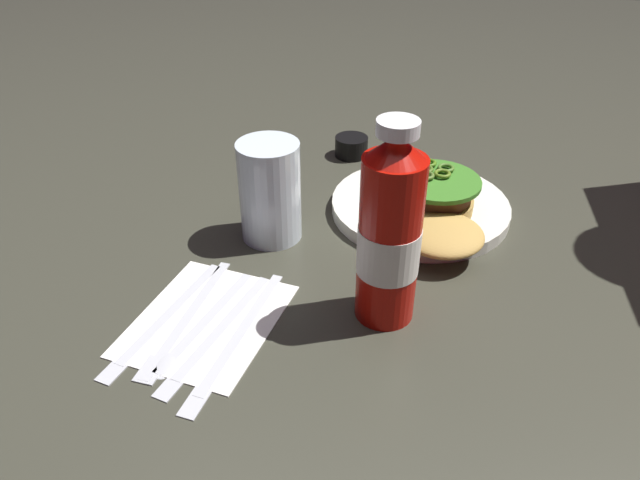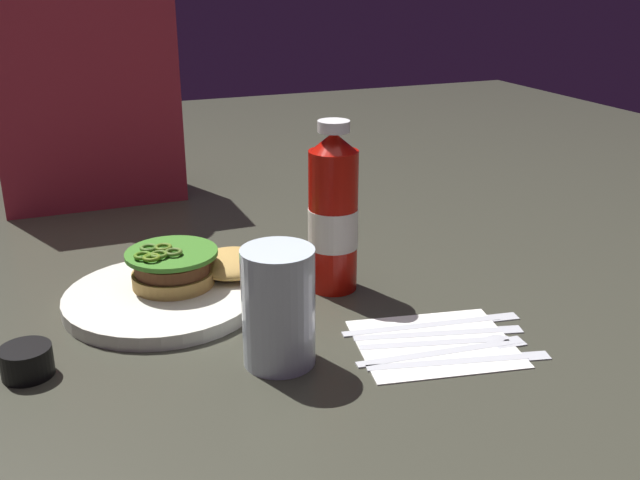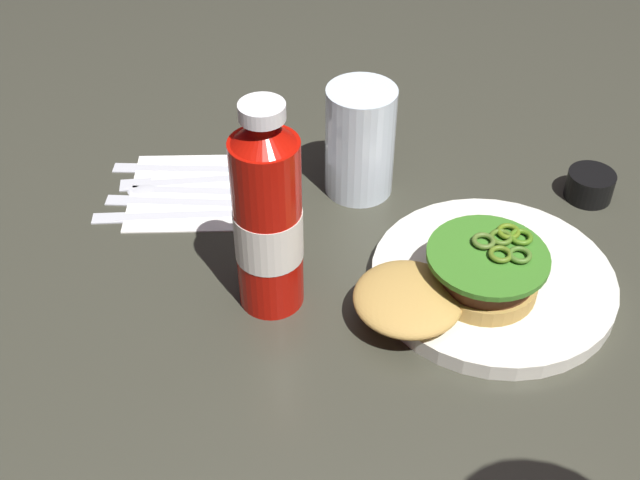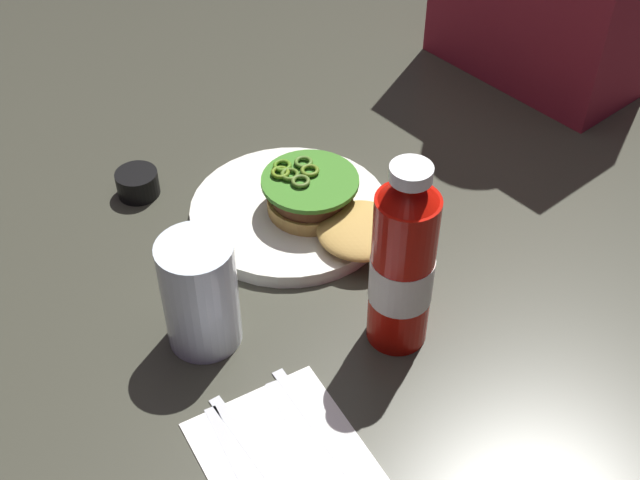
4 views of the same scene
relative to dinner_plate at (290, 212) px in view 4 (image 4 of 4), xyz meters
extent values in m
plane|color=#36362B|center=(0.02, -0.05, -0.01)|extent=(3.00, 3.00, 0.00)
cylinder|color=silver|center=(0.00, 0.00, 0.00)|extent=(0.25, 0.25, 0.02)
cylinder|color=#B18943|center=(0.02, 0.02, 0.02)|extent=(0.10, 0.10, 0.02)
cylinder|color=#512D19|center=(0.02, 0.02, 0.03)|extent=(0.10, 0.10, 0.02)
cylinder|color=red|center=(0.02, 0.02, 0.05)|extent=(0.09, 0.09, 0.01)
cylinder|color=#357120|center=(0.02, 0.02, 0.05)|extent=(0.12, 0.12, 0.01)
torus|color=#537317|center=(-0.01, 0.00, 0.06)|extent=(0.02, 0.02, 0.01)
torus|color=#446C23|center=(-0.01, 0.03, 0.06)|extent=(0.02, 0.02, 0.01)
torus|color=#447217|center=(-0.02, 0.01, 0.06)|extent=(0.02, 0.02, 0.01)
torus|color=#4B6726|center=(0.02, 0.00, 0.06)|extent=(0.02, 0.02, 0.01)
torus|color=#4F6C1B|center=(0.01, 0.02, 0.06)|extent=(0.02, 0.02, 0.01)
torus|color=#46681D|center=(0.00, 0.00, 0.06)|extent=(0.02, 0.02, 0.01)
ellipsoid|color=#B18943|center=(0.10, 0.03, 0.02)|extent=(0.10, 0.10, 0.03)
cylinder|color=#B40E06|center=(0.22, -0.03, 0.08)|extent=(0.06, 0.06, 0.19)
cone|color=#B40E06|center=(0.22, -0.03, 0.19)|extent=(0.06, 0.06, 0.02)
cylinder|color=white|center=(0.22, -0.03, 0.21)|extent=(0.04, 0.04, 0.01)
cylinder|color=white|center=(0.22, -0.03, 0.08)|extent=(0.07, 0.07, 0.05)
cylinder|color=silver|center=(0.09, -0.19, 0.06)|extent=(0.08, 0.08, 0.13)
cylinder|color=black|center=(-0.16, -0.12, 0.01)|extent=(0.05, 0.05, 0.03)
cube|color=white|center=(0.27, -0.22, -0.01)|extent=(0.20, 0.17, 0.00)
cube|color=silver|center=(0.26, -0.26, 0.00)|extent=(0.18, 0.05, 0.00)
cube|color=silver|center=(0.26, -0.24, 0.00)|extent=(0.20, 0.03, 0.00)
cube|color=silver|center=(0.27, -0.22, 0.00)|extent=(0.17, 0.06, 0.00)
cube|color=silver|center=(0.27, -0.20, 0.00)|extent=(0.17, 0.06, 0.00)
cube|color=silver|center=(0.28, -0.18, 0.00)|extent=(0.20, 0.04, 0.00)
camera|label=1|loc=(0.72, -0.02, 0.42)|focal=33.01mm
camera|label=2|loc=(-0.13, -0.85, 0.40)|focal=41.07mm
camera|label=3|loc=(0.30, 0.54, 0.57)|focal=45.62mm
camera|label=4|loc=(0.61, -0.47, 0.67)|focal=46.42mm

